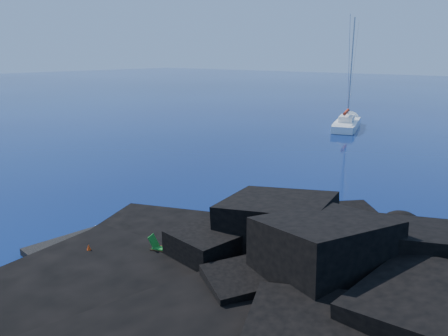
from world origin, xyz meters
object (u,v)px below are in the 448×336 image
object	(u,v)px
sailboat	(346,128)
deck_chair	(166,246)
sunbather	(124,237)
marker_cone	(89,250)

from	to	relation	value
sailboat	deck_chair	world-z (taller)	sailboat
sunbather	marker_cone	bearing A→B (deg)	-84.56
deck_chair	sunbather	world-z (taller)	deck_chair
sunbather	marker_cone	world-z (taller)	marker_cone
sunbather	sailboat	bearing A→B (deg)	100.85
sailboat	deck_chair	size ratio (longest dim) A/B	9.67
deck_chair	sunbather	distance (m)	3.03
deck_chair	marker_cone	bearing A→B (deg)	-161.65
deck_chair	marker_cone	size ratio (longest dim) A/B	2.54
sailboat	deck_chair	distance (m)	43.30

